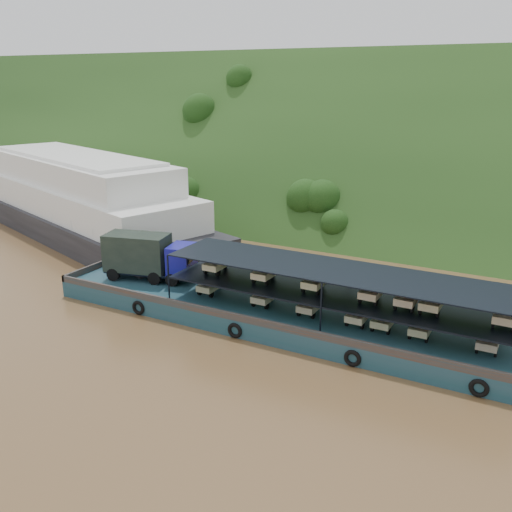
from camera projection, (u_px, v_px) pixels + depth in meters
The scene contains 4 objects.
ground at pixel (260, 313), 41.07m from camera, with size 160.00×160.00×0.00m, color brown.
hillside at pixel (396, 214), 71.23m from camera, with size 140.00×28.00×28.00m, color #193312.
cargo_barge at pixel (272, 306), 39.33m from camera, with size 35.00×7.18×4.74m.
passenger_ferry at pixel (78, 198), 61.89m from camera, with size 43.18×23.59×8.51m.
Camera 1 is at (17.91, -33.47, 16.22)m, focal length 40.00 mm.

